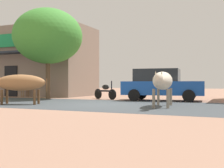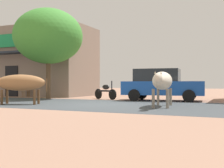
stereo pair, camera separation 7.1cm
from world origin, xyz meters
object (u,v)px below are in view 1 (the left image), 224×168
(cow_near_brown, at_px, (19,83))
(parked_hatchback_car, at_px, (161,84))
(parked_motorcycle, at_px, (105,91))
(roadside_tree, at_px, (48,36))
(cow_far_dark, at_px, (163,81))
(cafe_chair_near_tree, at_px, (24,89))

(cow_near_brown, bearing_deg, parked_hatchback_car, 45.92)
(parked_hatchback_car, distance_m, cow_near_brown, 7.07)
(parked_hatchback_car, bearing_deg, parked_motorcycle, -179.30)
(parked_motorcycle, relative_size, cow_near_brown, 0.62)
(parked_hatchback_car, relative_size, cow_near_brown, 1.56)
(parked_motorcycle, height_order, cow_near_brown, cow_near_brown)
(parked_motorcycle, distance_m, cow_near_brown, 5.34)
(roadside_tree, height_order, parked_motorcycle, roadside_tree)
(parked_hatchback_car, bearing_deg, roadside_tree, -172.19)
(roadside_tree, relative_size, cow_far_dark, 1.82)
(parked_motorcycle, distance_m, cow_far_dark, 5.73)
(parked_hatchback_car, distance_m, cafe_chair_near_tree, 9.18)
(parked_motorcycle, xyz_separation_m, cow_far_dark, (4.23, -3.82, 0.52))
(cow_near_brown, bearing_deg, roadside_tree, 110.90)
(roadside_tree, distance_m, parked_motorcycle, 4.67)
(parked_hatchback_car, relative_size, cow_far_dark, 1.48)
(cow_near_brown, distance_m, cafe_chair_near_tree, 6.73)
(roadside_tree, distance_m, parked_hatchback_car, 7.15)
(roadside_tree, xyz_separation_m, cow_near_brown, (1.60, -4.19, -2.73))
(roadside_tree, bearing_deg, parked_motorcycle, 14.48)
(cow_far_dark, xyz_separation_m, cafe_chair_near_tree, (-10.20, 3.98, -0.47))
(roadside_tree, bearing_deg, cafe_chair_near_tree, 159.13)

